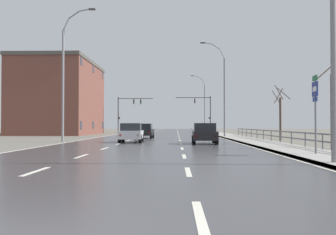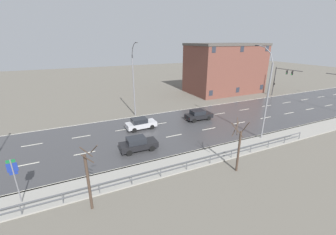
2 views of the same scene
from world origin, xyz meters
TOP-DOWN VIEW (x-y plane):
  - ground_plane at (0.00, 48.00)m, footprint 160.00×160.00m
  - road_asphalt_strip at (0.00, 60.00)m, footprint 14.00×120.00m
  - sidewalk_right at (8.43, 60.00)m, footprint 3.00×120.00m
  - guardrail at (9.85, 23.99)m, footprint 0.07×37.03m
  - street_lamp_foreground at (7.42, 9.40)m, footprint 2.62×0.24m
  - street_lamp_midground at (7.40, 38.55)m, footprint 2.90×0.24m
  - street_lamp_distant at (7.41, 67.69)m, footprint 2.83×0.24m
  - street_lamp_left_bank at (-7.41, 26.89)m, footprint 2.84×0.24m
  - highway_sign at (8.39, 13.22)m, footprint 0.09×0.68m
  - traffic_signal_right at (6.77, 58.91)m, footprint 6.05×0.36m
  - traffic_signal_left at (-6.39, 58.38)m, footprint 6.03×0.36m
  - car_far_right at (-1.67, 25.89)m, footprint 1.95×4.16m
  - car_near_right at (-1.38, 35.05)m, footprint 1.90×4.13m
  - car_far_left at (4.10, 23.71)m, footprint 1.91×4.14m
  - brick_building at (-15.47, 50.75)m, footprint 10.22×16.73m
  - bare_tree_near at (11.19, 17.99)m, footprint 1.35×1.11m
  - bare_tree_mid at (11.80, 30.84)m, footprint 1.52×1.34m

SIDE VIEW (x-z plane):
  - ground_plane at x=0.00m, z-range -0.12..0.00m
  - road_asphalt_strip at x=0.00m, z-range 0.00..0.02m
  - sidewalk_right at x=8.43m, z-range 0.00..0.12m
  - guardrail at x=9.85m, z-range 0.21..1.21m
  - car_far_right at x=-1.67m, z-range 0.02..1.59m
  - car_near_right at x=-1.38m, z-range 0.02..1.59m
  - car_far_left at x=4.10m, z-range 0.02..1.59m
  - bare_tree_mid at x=11.80m, z-range -0.22..4.98m
  - highway_sign at x=8.39m, z-range 0.53..4.28m
  - bare_tree_near at x=11.19m, z-range -0.19..5.09m
  - traffic_signal_right at x=6.77m, z-range 1.06..7.42m
  - traffic_signal_left at x=-6.39m, z-range 1.21..7.40m
  - street_lamp_foreground at x=7.42m, z-range -0.12..10.19m
  - street_lamp_midground at x=7.40m, z-range -0.16..10.92m
  - street_lamp_distant at x=7.41m, z-range -0.15..11.01m
  - brick_building at x=-15.47m, z-range 0.01..10.95m
  - street_lamp_left_bank at x=-7.41m, z-range -0.15..11.21m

